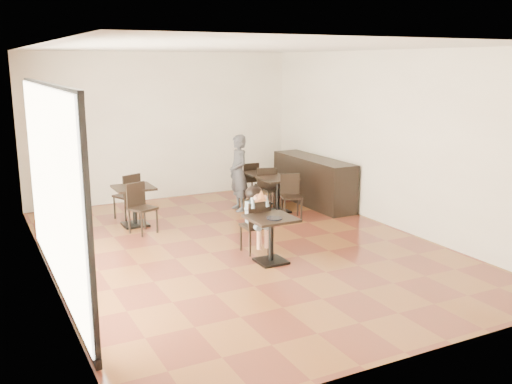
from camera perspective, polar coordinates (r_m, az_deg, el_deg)
floor at (r=9.43m, az=-1.32°, el=-5.58°), size 6.00×8.00×0.01m
ceiling at (r=8.95m, az=-1.43°, el=14.25°), size 6.00×8.00×0.01m
wall_back at (r=12.74m, az=-9.29°, el=6.47°), size 6.00×0.01×3.20m
wall_front at (r=5.79m, az=16.18°, el=-1.48°), size 6.00×0.01×3.20m
wall_left at (r=8.22m, az=-20.56°, el=2.35°), size 0.01×8.00×3.20m
wall_right at (r=10.69m, az=13.31°, el=5.09°), size 0.01×8.00×3.20m
storefront_window at (r=7.77m, az=-19.77°, el=0.34°), size 0.04×4.50×2.60m
child_table at (r=8.65m, az=1.52°, el=-4.81°), size 0.68×0.68×0.72m
child_chair at (r=9.09m, az=-0.14°, el=-3.44°), size 0.39×0.39×0.86m
child at (r=9.06m, az=-0.14°, el=-2.77°), size 0.39×0.54×1.08m
plate at (r=8.46m, az=1.86°, el=-2.64°), size 0.24×0.24×0.01m
pizza_slice at (r=8.80m, az=0.42°, el=-0.58°), size 0.25×0.19×0.06m
adult_patron at (r=11.60m, az=-1.78°, el=1.92°), size 0.41×0.59×1.56m
cafe_table_mid at (r=11.54m, az=2.17°, el=-0.30°), size 0.86×0.86×0.71m
cafe_table_left at (r=10.82m, az=-12.06°, el=-1.39°), size 0.92×0.92×0.74m
cafe_table_back at (r=12.24m, az=0.38°, el=0.40°), size 0.68×0.68×0.68m
chair_mid_a at (r=12.00m, az=0.88°, el=0.57°), size 0.49×0.49×0.86m
chair_mid_b at (r=11.06m, az=3.56°, el=-0.51°), size 0.49×0.49×0.86m
chair_left_a at (r=11.32m, az=-12.82°, el=-0.40°), size 0.53×0.53×0.90m
chair_left_b at (r=10.29m, az=-11.27°, el=-1.66°), size 0.53×0.53×0.90m
chair_back_a at (r=12.70m, az=-0.77°, el=1.18°), size 0.39×0.39×0.82m
chair_back_b at (r=11.75m, az=1.62°, el=0.21°), size 0.39×0.39×0.82m
service_counter at (r=12.25m, az=5.75°, el=1.11°), size 0.60×2.40×1.00m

